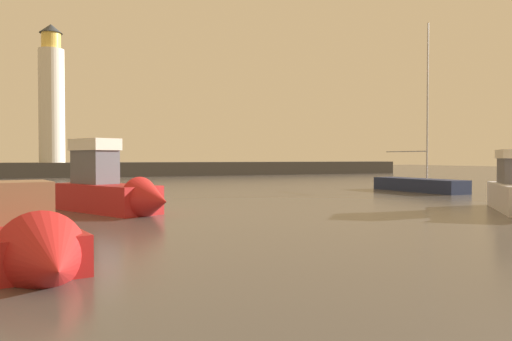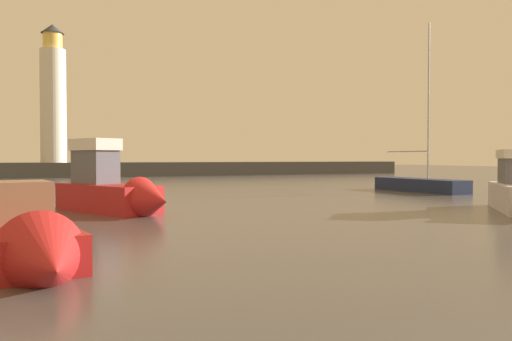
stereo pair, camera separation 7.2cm
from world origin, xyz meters
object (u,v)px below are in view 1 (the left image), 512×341
object	(u,v)px
sailboat_moored	(419,184)
motorboat_2	(30,242)
motorboat_3	(115,190)
lighthouse	(52,97)

from	to	relation	value
sailboat_moored	motorboat_2	bearing A→B (deg)	-145.66
motorboat_2	motorboat_3	distance (m)	11.46
lighthouse	sailboat_moored	bearing A→B (deg)	-56.47
lighthouse	motorboat_3	bearing A→B (deg)	-86.33
motorboat_3	sailboat_moored	bearing A→B (deg)	15.75
motorboat_2	lighthouse	bearing A→B (deg)	89.82
lighthouse	motorboat_2	size ratio (longest dim) A/B	2.49
lighthouse	motorboat_2	world-z (taller)	lighthouse
motorboat_2	sailboat_moored	distance (m)	30.77
motorboat_3	sailboat_moored	xyz separation A→B (m)	(22.39, 6.31, -0.49)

